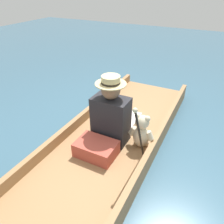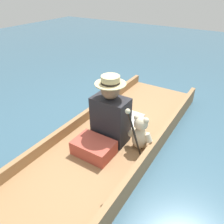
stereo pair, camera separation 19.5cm
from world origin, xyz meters
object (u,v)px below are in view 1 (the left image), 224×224
at_px(teddy_bear, 141,132).
at_px(walking_cane, 139,132).
at_px(wine_glass, 98,108).
at_px(seated_person, 113,115).

xyz_separation_m(teddy_bear, walking_cane, (0.08, -0.34, 0.25)).
xyz_separation_m(wine_glass, walking_cane, (0.82, -0.66, 0.31)).
distance_m(teddy_bear, walking_cane, 0.43).
height_order(seated_person, walking_cane, seated_person).
xyz_separation_m(seated_person, walking_cane, (0.45, -0.37, 0.16)).
bearing_deg(seated_person, teddy_bear, -4.85).
bearing_deg(wine_glass, walking_cane, -38.78).
relative_size(teddy_bear, wine_glass, 1.72).
bearing_deg(seated_person, wine_glass, 141.15).
relative_size(seated_person, wine_glass, 3.26).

